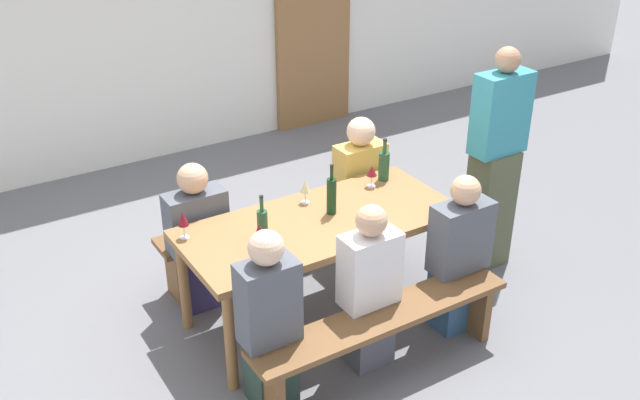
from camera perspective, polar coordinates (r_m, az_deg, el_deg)
ground_plane at (r=5.14m, az=-0.00°, el=-8.92°), size 24.00×24.00×0.00m
wooden_door at (r=7.99m, az=-0.52°, el=13.11°), size 0.90×0.06×2.10m
tasting_table at (r=4.77m, az=-0.00°, el=-2.47°), size 1.84×0.83×0.75m
bench_near at (r=4.46m, az=4.92°, el=-9.95°), size 1.74×0.30×0.45m
bench_far at (r=5.47m, az=-3.95°, el=-2.15°), size 1.74×0.30×0.45m
wine_bottle_0 at (r=5.24m, az=5.05°, el=2.75°), size 0.08×0.08×0.32m
wine_bottle_1 at (r=4.75m, az=0.91°, el=0.38°), size 0.07×0.07×0.35m
wine_bottle_2 at (r=4.47m, az=-4.55°, el=-1.92°), size 0.07×0.07×0.31m
wine_glass_0 at (r=5.13m, az=4.08°, el=2.23°), size 0.07×0.07×0.16m
wine_glass_1 at (r=4.25m, az=-4.75°, el=-3.51°), size 0.07×0.07×0.16m
wine_glass_2 at (r=4.89m, az=-1.18°, el=1.00°), size 0.07×0.07×0.17m
wine_glass_3 at (r=4.36m, az=-4.79°, el=-2.52°), size 0.08×0.08×0.19m
wine_glass_4 at (r=4.55m, az=-10.72°, el=-1.51°), size 0.07×0.07×0.18m
seated_guest_near_0 at (r=4.14m, az=-4.02°, el=-9.68°), size 0.33×0.24×1.16m
seated_guest_near_1 at (r=4.45m, az=3.88°, el=-7.13°), size 0.36×0.24×1.11m
seated_guest_near_2 at (r=4.84m, az=10.84°, el=-4.48°), size 0.40×0.24×1.12m
seated_guest_far_0 at (r=5.04m, az=-9.56°, el=-3.13°), size 0.41×0.24×1.09m
seated_guest_far_1 at (r=5.59m, az=3.11°, el=0.84°), size 0.38×0.24×1.13m
standing_host at (r=5.46m, az=13.56°, el=2.64°), size 0.41×0.24×1.71m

